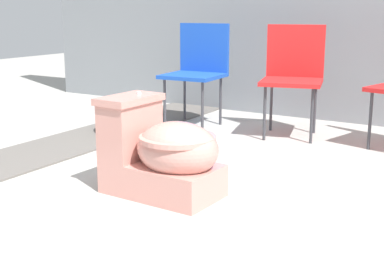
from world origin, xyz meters
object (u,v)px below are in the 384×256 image
Objects in this scene: folding_chair_middle at (294,68)px; folding_chair_left at (199,63)px; boulder_near at (119,117)px; toilet at (162,154)px.

folding_chair_left is at bearing -99.71° from folding_chair_middle.
folding_chair_left is 0.80m from folding_chair_middle.
boulder_near is (-0.36, -0.60, -0.39)m from folding_chair_left.
folding_chair_middle is 1.39m from boulder_near.
folding_chair_middle is 1.89× the size of boulder_near.
folding_chair_left is at bearing 117.03° from toilet.
folding_chair_left and folding_chair_middle have the same top height.
toilet is 1.70m from folding_chair_middle.
boulder_near is at bearing -35.04° from folding_chair_left.
toilet is at bearing -17.32° from folding_chair_middle.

